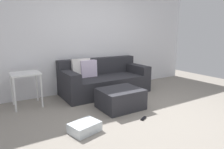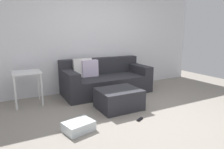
{
  "view_description": "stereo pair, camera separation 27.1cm",
  "coord_description": "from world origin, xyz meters",
  "px_view_note": "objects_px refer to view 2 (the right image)",
  "views": [
    {
      "loc": [
        -2.23,
        -2.51,
        1.45
      ],
      "look_at": [
        -0.03,
        1.07,
        0.57
      ],
      "focal_mm": 31.87,
      "sensor_mm": 36.0,
      "label": 1
    },
    {
      "loc": [
        -2.0,
        -2.65,
        1.45
      ],
      "look_at": [
        -0.03,
        1.07,
        0.57
      ],
      "focal_mm": 31.87,
      "sensor_mm": 36.0,
      "label": 2
    }
  ],
  "objects_px": {
    "couch_sectional": "(105,80)",
    "storage_bin": "(79,126)",
    "remote_near_ottoman": "(140,119)",
    "side_table": "(27,77)",
    "ottoman": "(119,99)"
  },
  "relations": [
    {
      "from": "storage_bin",
      "to": "remote_near_ottoman",
      "type": "distance_m",
      "value": 1.05
    },
    {
      "from": "ottoman",
      "to": "side_table",
      "type": "relative_size",
      "value": 1.17
    },
    {
      "from": "storage_bin",
      "to": "side_table",
      "type": "height_order",
      "value": "side_table"
    },
    {
      "from": "storage_bin",
      "to": "side_table",
      "type": "relative_size",
      "value": 0.63
    },
    {
      "from": "couch_sectional",
      "to": "ottoman",
      "type": "distance_m",
      "value": 1.12
    },
    {
      "from": "couch_sectional",
      "to": "remote_near_ottoman",
      "type": "relative_size",
      "value": 13.38
    },
    {
      "from": "ottoman",
      "to": "couch_sectional",
      "type": "bearing_deg",
      "value": 78.08
    },
    {
      "from": "storage_bin",
      "to": "side_table",
      "type": "bearing_deg",
      "value": 108.57
    },
    {
      "from": "couch_sectional",
      "to": "side_table",
      "type": "relative_size",
      "value": 3.06
    },
    {
      "from": "ottoman",
      "to": "side_table",
      "type": "height_order",
      "value": "side_table"
    },
    {
      "from": "ottoman",
      "to": "storage_bin",
      "type": "distance_m",
      "value": 1.13
    },
    {
      "from": "storage_bin",
      "to": "remote_near_ottoman",
      "type": "xyz_separation_m",
      "value": [
        1.05,
        -0.12,
        -0.06
      ]
    },
    {
      "from": "couch_sectional",
      "to": "ottoman",
      "type": "height_order",
      "value": "couch_sectional"
    },
    {
      "from": "couch_sectional",
      "to": "storage_bin",
      "type": "distance_m",
      "value": 2.04
    },
    {
      "from": "couch_sectional",
      "to": "ottoman",
      "type": "xyz_separation_m",
      "value": [
        -0.23,
        -1.09,
        -0.13
      ]
    }
  ]
}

